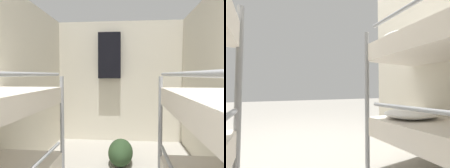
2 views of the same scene
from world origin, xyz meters
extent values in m
plane|color=gray|center=(0.00, 0.00, 0.00)|extent=(20.00, 20.00, 0.00)
cylinder|color=gray|center=(-0.54, 0.57, 0.67)|extent=(0.04, 0.04, 1.34)
ellipsoid|color=white|center=(-0.89, 0.79, 0.53)|extent=(0.57, 0.40, 0.09)
ellipsoid|color=white|center=(-0.89, 0.79, 1.27)|extent=(0.57, 0.40, 0.09)
cylinder|color=gray|center=(0.54, 0.57, 0.67)|extent=(0.04, 0.04, 1.34)
camera|label=1|loc=(0.21, 0.29, 1.36)|focal=32.00mm
camera|label=2|loc=(0.38, 1.79, 0.75)|focal=24.00mm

